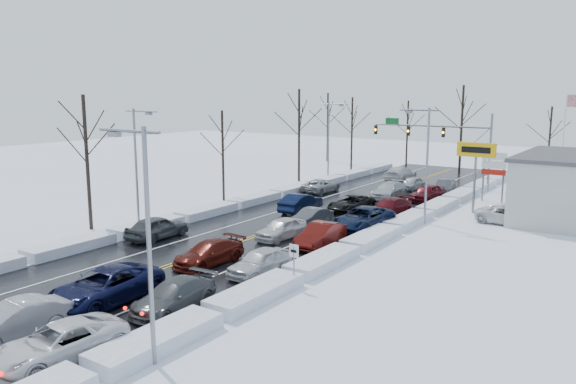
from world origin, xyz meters
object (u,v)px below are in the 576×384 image
Objects in this scene: oncoming_car_0 at (301,212)px; traffic_signal_mast at (443,136)px; tires_plus_sign at (476,155)px; flagpole at (566,135)px.

traffic_signal_mast is at bearing -106.73° from oncoming_car_0.
oncoming_car_0 is (-5.30, -19.93, -5.48)m from traffic_signal_mast.
flagpole is at bearing 71.56° from tires_plus_sign.
oncoming_car_0 is at bearing -147.28° from tires_plus_sign.
flagpole is (11.72, 2.01, 0.45)m from traffic_signal_mast.
tires_plus_sign is at bearing -149.13° from oncoming_car_0.
oncoming_car_0 is (-17.02, -21.94, -5.93)m from flagpole.
oncoming_car_0 is at bearing -127.80° from flagpole.
flagpole is (4.67, 14.01, 0.93)m from tires_plus_sign.
traffic_signal_mast is 11.90m from flagpole.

